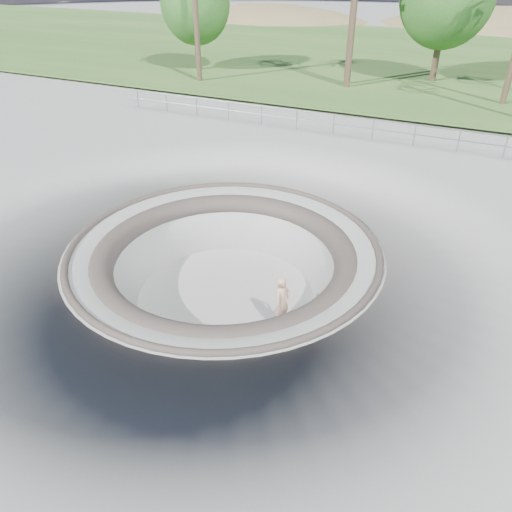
# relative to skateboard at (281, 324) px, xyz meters

# --- Properties ---
(ground) EXTENTS (180.00, 180.00, 0.00)m
(ground) POSITION_rel_skateboard_xyz_m (-2.39, 0.79, 1.83)
(ground) COLOR #989893
(ground) RESTS_ON ground
(skate_bowl) EXTENTS (14.00, 14.00, 4.10)m
(skate_bowl) POSITION_rel_skateboard_xyz_m (-2.39, 0.79, 0.00)
(skate_bowl) COLOR #989893
(skate_bowl) RESTS_ON ground
(grass_strip) EXTENTS (180.00, 36.00, 0.12)m
(grass_strip) POSITION_rel_skateboard_xyz_m (-2.39, 34.79, 2.05)
(grass_strip) COLOR #2F5622
(grass_strip) RESTS_ON ground
(distant_hills) EXTENTS (103.20, 45.00, 28.60)m
(distant_hills) POSITION_rel_skateboard_xyz_m (1.39, 57.96, -5.19)
(distant_hills) COLOR brown
(distant_hills) RESTS_ON ground
(safety_railing) EXTENTS (25.00, 0.06, 1.03)m
(safety_railing) POSITION_rel_skateboard_xyz_m (-2.39, 12.79, 2.52)
(safety_railing) COLOR gray
(safety_railing) RESTS_ON ground
(skateboard) EXTENTS (0.86, 0.38, 0.09)m
(skateboard) POSITION_rel_skateboard_xyz_m (0.00, 0.00, 0.00)
(skateboard) COLOR brown
(skateboard) RESTS_ON ground
(skater) EXTENTS (0.56, 0.72, 1.75)m
(skater) POSITION_rel_skateboard_xyz_m (0.00, 0.00, 0.89)
(skater) COLOR tan
(skater) RESTS_ON skateboard
(bushy_tree_left) EXTENTS (5.13, 4.66, 7.40)m
(bushy_tree_left) POSITION_rel_skateboard_xyz_m (-16.32, 23.26, 6.59)
(bushy_tree_left) COLOR brown
(bushy_tree_left) RESTS_ON ground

